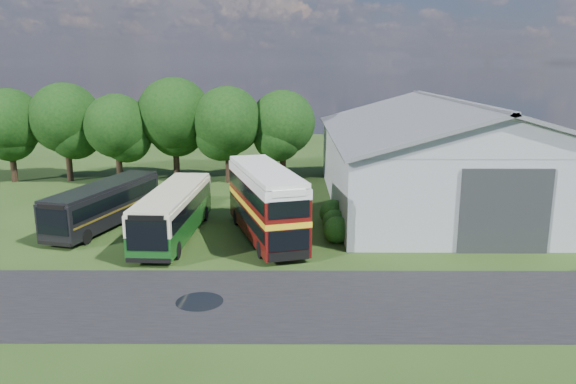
{
  "coord_description": "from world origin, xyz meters",
  "views": [
    {
      "loc": [
        2.69,
        -27.13,
        10.78
      ],
      "look_at": [
        2.55,
        8.0,
        2.71
      ],
      "focal_mm": 35.0,
      "sensor_mm": 36.0,
      "label": 1
    }
  ],
  "objects_px": {
    "storage_shed": "(449,151)",
    "bus_maroon_double": "(266,204)",
    "bus_green_single": "(174,212)",
    "bus_dark_single": "(104,204)"
  },
  "relations": [
    {
      "from": "bus_green_single",
      "to": "bus_dark_single",
      "type": "relative_size",
      "value": 1.05
    },
    {
      "from": "bus_green_single",
      "to": "bus_dark_single",
      "type": "distance_m",
      "value": 5.71
    },
    {
      "from": "storage_shed",
      "to": "bus_dark_single",
      "type": "height_order",
      "value": "storage_shed"
    },
    {
      "from": "storage_shed",
      "to": "bus_green_single",
      "type": "xyz_separation_m",
      "value": [
        -19.64,
        -9.09,
        -2.52
      ]
    },
    {
      "from": "storage_shed",
      "to": "bus_green_single",
      "type": "relative_size",
      "value": 2.19
    },
    {
      "from": "storage_shed",
      "to": "bus_maroon_double",
      "type": "xyz_separation_m",
      "value": [
        -13.84,
        -9.24,
        -1.92
      ]
    },
    {
      "from": "bus_maroon_double",
      "to": "bus_dark_single",
      "type": "height_order",
      "value": "bus_maroon_double"
    },
    {
      "from": "bus_green_single",
      "to": "bus_maroon_double",
      "type": "distance_m",
      "value": 5.83
    },
    {
      "from": "bus_green_single",
      "to": "storage_shed",
      "type": "bearing_deg",
      "value": 27.8
    },
    {
      "from": "storage_shed",
      "to": "bus_dark_single",
      "type": "xyz_separation_m",
      "value": [
        -24.8,
        -6.65,
        -2.62
      ]
    }
  ]
}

